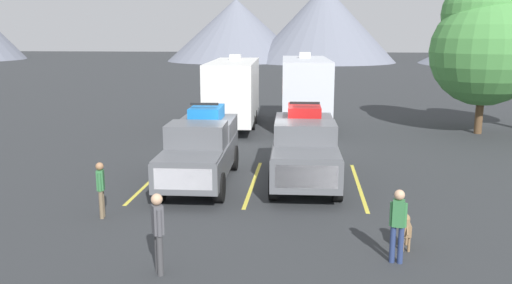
{
  "coord_description": "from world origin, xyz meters",
  "views": [
    {
      "loc": [
        1.73,
        -17.54,
        4.97
      ],
      "look_at": [
        0.0,
        0.35,
        1.2
      ],
      "focal_mm": 36.68,
      "sensor_mm": 36.0,
      "label": 1
    }
  ],
  "objects_px": {
    "person_b": "(158,228)",
    "person_c": "(101,186)",
    "pickup_truck_b": "(304,146)",
    "camper_trailer_a": "(234,89)",
    "camper_trailer_b": "(305,88)",
    "pickup_truck_a": "(201,147)",
    "person_a": "(398,221)",
    "dog": "(405,225)"
  },
  "relations": [
    {
      "from": "person_b",
      "to": "person_c",
      "type": "xyz_separation_m",
      "value": [
        -2.5,
        3.18,
        -0.12
      ]
    },
    {
      "from": "person_b",
      "to": "pickup_truck_b",
      "type": "bearing_deg",
      "value": 68.11
    },
    {
      "from": "camper_trailer_a",
      "to": "camper_trailer_b",
      "type": "distance_m",
      "value": 3.82
    },
    {
      "from": "pickup_truck_a",
      "to": "camper_trailer_b",
      "type": "height_order",
      "value": "camper_trailer_b"
    },
    {
      "from": "person_c",
      "to": "camper_trailer_b",
      "type": "bearing_deg",
      "value": 70.05
    },
    {
      "from": "camper_trailer_a",
      "to": "camper_trailer_b",
      "type": "xyz_separation_m",
      "value": [
        3.78,
        0.52,
        0.06
      ]
    },
    {
      "from": "pickup_truck_b",
      "to": "person_a",
      "type": "height_order",
      "value": "pickup_truck_b"
    },
    {
      "from": "pickup_truck_a",
      "to": "person_a",
      "type": "distance_m",
      "value": 8.08
    },
    {
      "from": "person_b",
      "to": "pickup_truck_a",
      "type": "bearing_deg",
      "value": 93.98
    },
    {
      "from": "pickup_truck_b",
      "to": "dog",
      "type": "xyz_separation_m",
      "value": [
        2.41,
        -5.42,
        -0.68
      ]
    },
    {
      "from": "person_a",
      "to": "person_c",
      "type": "distance_m",
      "value": 7.84
    },
    {
      "from": "person_a",
      "to": "dog",
      "type": "bearing_deg",
      "value": 70.33
    },
    {
      "from": "dog",
      "to": "person_c",
      "type": "bearing_deg",
      "value": 171.33
    },
    {
      "from": "camper_trailer_b",
      "to": "person_c",
      "type": "relative_size",
      "value": 5.44
    },
    {
      "from": "pickup_truck_b",
      "to": "pickup_truck_a",
      "type": "bearing_deg",
      "value": -172.18
    },
    {
      "from": "person_b",
      "to": "dog",
      "type": "bearing_deg",
      "value": 20.2
    },
    {
      "from": "pickup_truck_a",
      "to": "person_a",
      "type": "bearing_deg",
      "value": -46.93
    },
    {
      "from": "camper_trailer_a",
      "to": "person_c",
      "type": "bearing_deg",
      "value": -96.48
    },
    {
      "from": "person_a",
      "to": "pickup_truck_a",
      "type": "bearing_deg",
      "value": 133.07
    },
    {
      "from": "camper_trailer_b",
      "to": "person_a",
      "type": "bearing_deg",
      "value": -82.96
    },
    {
      "from": "pickup_truck_a",
      "to": "dog",
      "type": "distance_m",
      "value": 7.7
    },
    {
      "from": "pickup_truck_b",
      "to": "camper_trailer_a",
      "type": "distance_m",
      "value": 10.93
    },
    {
      "from": "dog",
      "to": "pickup_truck_a",
      "type": "bearing_deg",
      "value": 139.84
    },
    {
      "from": "camper_trailer_a",
      "to": "person_a",
      "type": "bearing_deg",
      "value": -70.42
    },
    {
      "from": "pickup_truck_b",
      "to": "camper_trailer_b",
      "type": "xyz_separation_m",
      "value": [
        -0.05,
        10.72,
        0.86
      ]
    },
    {
      "from": "pickup_truck_b",
      "to": "dog",
      "type": "height_order",
      "value": "pickup_truck_b"
    },
    {
      "from": "person_b",
      "to": "camper_trailer_a",
      "type": "bearing_deg",
      "value": 92.8
    },
    {
      "from": "camper_trailer_b",
      "to": "person_b",
      "type": "height_order",
      "value": "camper_trailer_b"
    },
    {
      "from": "person_b",
      "to": "dog",
      "type": "distance_m",
      "value": 5.75
    },
    {
      "from": "person_a",
      "to": "person_c",
      "type": "relative_size",
      "value": 1.08
    },
    {
      "from": "camper_trailer_b",
      "to": "person_b",
      "type": "bearing_deg",
      "value": -99.17
    },
    {
      "from": "person_b",
      "to": "dog",
      "type": "xyz_separation_m",
      "value": [
        5.38,
        1.98,
        -0.49
      ]
    },
    {
      "from": "person_a",
      "to": "person_b",
      "type": "relative_size",
      "value": 0.95
    },
    {
      "from": "camper_trailer_a",
      "to": "person_b",
      "type": "relative_size",
      "value": 5.15
    },
    {
      "from": "dog",
      "to": "pickup_truck_b",
      "type": "bearing_deg",
      "value": 113.94
    },
    {
      "from": "pickup_truck_a",
      "to": "person_a",
      "type": "relative_size",
      "value": 3.34
    },
    {
      "from": "camper_trailer_b",
      "to": "person_a",
      "type": "distance_m",
      "value": 17.26
    },
    {
      "from": "pickup_truck_a",
      "to": "person_c",
      "type": "relative_size",
      "value": 3.6
    },
    {
      "from": "dog",
      "to": "person_a",
      "type": "bearing_deg",
      "value": -109.67
    },
    {
      "from": "pickup_truck_a",
      "to": "person_c",
      "type": "height_order",
      "value": "pickup_truck_a"
    },
    {
      "from": "camper_trailer_a",
      "to": "person_c",
      "type": "height_order",
      "value": "camper_trailer_a"
    },
    {
      "from": "pickup_truck_a",
      "to": "person_c",
      "type": "bearing_deg",
      "value": -118.31
    }
  ]
}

